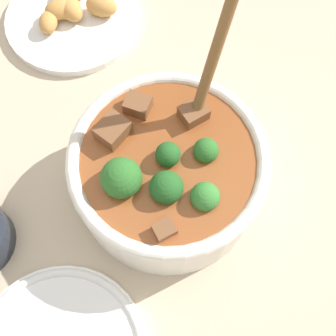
% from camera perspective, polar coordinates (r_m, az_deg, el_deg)
% --- Properties ---
extents(ground_plane, '(4.00, 4.00, 0.00)m').
position_cam_1_polar(ground_plane, '(0.54, -0.00, -2.55)').
color(ground_plane, '#C6B293').
extents(stew_bowl, '(0.25, 0.22, 0.30)m').
position_cam_1_polar(stew_bowl, '(0.49, -0.03, -0.25)').
color(stew_bowl, white).
rests_on(stew_bowl, ground_plane).
extents(food_plate, '(0.20, 0.20, 0.04)m').
position_cam_1_polar(food_plate, '(0.69, -12.70, 19.50)').
color(food_plate, white).
rests_on(food_plate, ground_plane).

